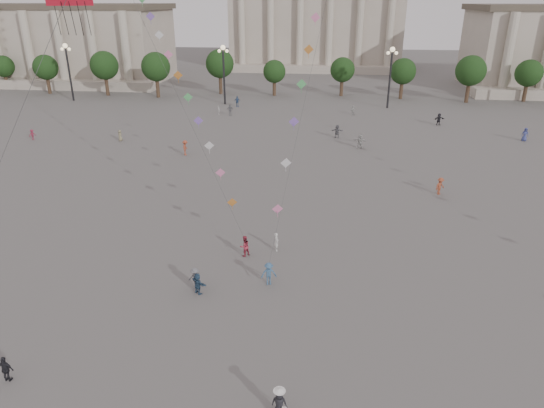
# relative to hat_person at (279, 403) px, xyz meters

# --- Properties ---
(ground) EXTENTS (360.00, 360.00, 0.00)m
(ground) POSITION_rel_hat_person_xyz_m (-2.55, 2.33, -0.83)
(ground) COLOR #5E5B59
(ground) RESTS_ON ground
(hall_central) EXTENTS (48.30, 34.30, 35.50)m
(hall_central) POSITION_rel_hat_person_xyz_m (-2.55, 131.55, 13.40)
(hall_central) COLOR #A89E8C
(hall_central) RESTS_ON ground
(tree_row) EXTENTS (137.12, 5.12, 8.00)m
(tree_row) POSITION_rel_hat_person_xyz_m (-2.55, 80.33, 4.56)
(tree_row) COLOR #3D2F1E
(tree_row) RESTS_ON ground
(lamp_post_far_west) EXTENTS (2.00, 0.90, 10.65)m
(lamp_post_far_west) POSITION_rel_hat_person_xyz_m (-47.55, 72.33, 6.52)
(lamp_post_far_west) COLOR #262628
(lamp_post_far_west) RESTS_ON ground
(lamp_post_mid_west) EXTENTS (2.00, 0.90, 10.65)m
(lamp_post_mid_west) POSITION_rel_hat_person_xyz_m (-17.55, 72.33, 6.52)
(lamp_post_mid_west) COLOR #262628
(lamp_post_mid_west) RESTS_ON ground
(lamp_post_mid_east) EXTENTS (2.00, 0.90, 10.65)m
(lamp_post_mid_east) POSITION_rel_hat_person_xyz_m (12.45, 72.33, 6.52)
(lamp_post_mid_east) COLOR #262628
(lamp_post_mid_east) RESTS_ON ground
(person_crowd_0) EXTENTS (1.23, 0.92, 1.94)m
(person_crowd_0) POSITION_rel_hat_person_xyz_m (-14.85, 70.33, 0.14)
(person_crowd_0) COLOR #38547F
(person_crowd_0) RESTS_ON ground
(person_crowd_2) EXTENTS (0.99, 1.10, 1.48)m
(person_crowd_2) POSITION_rel_hat_person_xyz_m (-39.44, 44.86, -0.09)
(person_crowd_2) COLOR maroon
(person_crowd_2) RESTS_ON ground
(person_crowd_4) EXTENTS (1.06, 1.49, 1.55)m
(person_crowd_4) POSITION_rel_hat_person_xyz_m (6.00, 66.20, -0.05)
(person_crowd_4) COLOR #B1B2AD
(person_crowd_4) RESTS_ON ground
(person_crowd_6) EXTENTS (1.17, 0.88, 1.61)m
(person_crowd_6) POSITION_rel_hat_person_xyz_m (-6.83, 10.35, -0.03)
(person_crowd_6) COLOR slate
(person_crowd_6) RESTS_ON ground
(person_crowd_7) EXTENTS (1.82, 0.84, 1.89)m
(person_crowd_7) POSITION_rel_hat_person_xyz_m (6.14, 45.94, 0.11)
(person_crowd_7) COLOR #B4B4B0
(person_crowd_7) RESTS_ON ground
(person_crowd_8) EXTENTS (1.31, 1.26, 1.79)m
(person_crowd_8) POSITION_rel_hat_person_xyz_m (13.36, 30.18, 0.06)
(person_crowd_8) COLOR #9B452A
(person_crowd_8) RESTS_ON ground
(person_crowd_9) EXTENTS (1.81, 1.11, 1.86)m
(person_crowd_9) POSITION_rel_hat_person_xyz_m (19.11, 60.20, 0.10)
(person_crowd_9) COLOR black
(person_crowd_9) RESTS_ON ground
(person_crowd_10) EXTENTS (0.44, 0.60, 1.50)m
(person_crowd_10) POSITION_rel_hat_person_xyz_m (-16.80, 63.60, -0.08)
(person_crowd_10) COLOR #AFAEAA
(person_crowd_10) RESTS_ON ground
(person_crowd_12) EXTENTS (1.83, 0.81, 1.90)m
(person_crowd_12) POSITION_rel_hat_person_xyz_m (3.18, 50.77, 0.12)
(person_crowd_12) COLOR slate
(person_crowd_12) RESTS_ON ground
(person_crowd_13) EXTENTS (0.51, 0.64, 1.51)m
(person_crowd_13) POSITION_rel_hat_person_xyz_m (-1.89, 16.46, -0.08)
(person_crowd_13) COLOR silver
(person_crowd_13) RESTS_ON ground
(person_crowd_16) EXTENTS (1.19, 0.80, 1.87)m
(person_crowd_16) POSITION_rel_hat_person_xyz_m (-14.75, 63.09, 0.10)
(person_crowd_16) COLOR slate
(person_crowd_16) RESTS_ON ground
(person_crowd_17) EXTENTS (0.79, 1.28, 1.92)m
(person_crowd_17) POSITION_rel_hat_person_xyz_m (-16.03, 40.28, 0.13)
(person_crowd_17) COLOR #A0432B
(person_crowd_17) RESTS_ON ground
(person_crowd_18) EXTENTS (1.02, 0.79, 1.86)m
(person_crowd_18) POSITION_rel_hat_person_xyz_m (29.20, 52.13, 0.10)
(person_crowd_18) COLOR #3A4283
(person_crowd_18) RESTS_ON ground
(person_crowd_19) EXTENTS (0.52, 0.78, 1.56)m
(person_crowd_19) POSITION_rel_hat_person_xyz_m (-26.92, 45.70, -0.05)
(person_crowd_19) COLOR #817A59
(person_crowd_19) RESTS_ON ground
(person_crowd_21) EXTENTS (1.39, 1.22, 1.52)m
(person_crowd_21) POSITION_rel_hat_person_xyz_m (-6.52, 9.81, -0.07)
(person_crowd_21) COLOR #2D4A66
(person_crowd_21) RESTS_ON ground
(tourist_4) EXTENTS (0.91, 0.43, 1.51)m
(tourist_4) POSITION_rel_hat_person_xyz_m (-14.35, 0.71, -0.08)
(tourist_4) COLOR black
(tourist_4) RESTS_ON ground
(kite_flyer_0) EXTENTS (1.04, 1.02, 1.69)m
(kite_flyer_0) POSITION_rel_hat_person_xyz_m (-4.24, 15.30, 0.01)
(kite_flyer_0) COLOR #A02B3E
(kite_flyer_0) RESTS_ON ground
(kite_flyer_1) EXTENTS (1.21, 0.88, 1.69)m
(kite_flyer_1) POSITION_rel_hat_person_xyz_m (-1.89, 11.48, 0.02)
(kite_flyer_1) COLOR #395D80
(kite_flyer_1) RESTS_ON ground
(hat_person) EXTENTS (0.79, 0.60, 1.69)m
(hat_person) POSITION_rel_hat_person_xyz_m (0.00, 0.00, 0.00)
(hat_person) COLOR black
(hat_person) RESTS_ON ground
(dragon_kite) EXTENTS (5.72, 2.36, 19.64)m
(dragon_kite) POSITION_rel_hat_person_xyz_m (-11.25, 7.05, 16.94)
(dragon_kite) COLOR red
(dragon_kite) RESTS_ON ground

